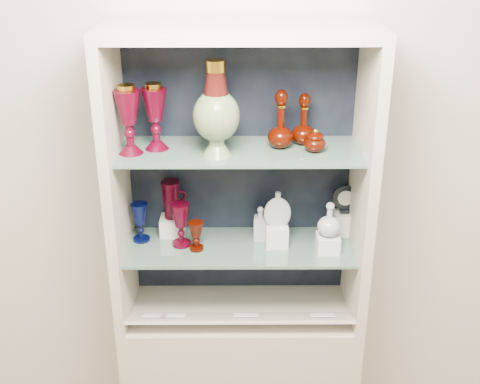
{
  "coord_description": "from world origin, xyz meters",
  "views": [
    {
      "loc": [
        -0.01,
        -0.62,
        2.27
      ],
      "look_at": [
        0.0,
        1.53,
        1.3
      ],
      "focal_mm": 45.0,
      "sensor_mm": 36.0,
      "label": 1
    }
  ],
  "objects_px": {
    "pedestal_lamp_right": "(129,120)",
    "flat_flask": "(278,209)",
    "clear_square_bottle": "(260,223)",
    "pedestal_lamp_left": "(155,117)",
    "ruby_decanter_b": "(304,118)",
    "cobalt_goblet": "(140,222)",
    "ruby_decanter_a": "(281,116)",
    "cameo_medallion": "(345,199)",
    "clear_round_decanter": "(329,220)",
    "ruby_goblet_tall": "(181,225)",
    "enamel_urn": "(216,109)",
    "lidded_bowl": "(315,140)",
    "ruby_goblet_small": "(196,236)",
    "ruby_pitcher": "(171,200)"
  },
  "relations": [
    {
      "from": "flat_flask",
      "to": "ruby_decanter_b",
      "type": "bearing_deg",
      "value": 32.05
    },
    {
      "from": "enamel_urn",
      "to": "flat_flask",
      "type": "distance_m",
      "value": 0.5
    },
    {
      "from": "ruby_decanter_a",
      "to": "ruby_goblet_small",
      "type": "height_order",
      "value": "ruby_decanter_a"
    },
    {
      "from": "pedestal_lamp_left",
      "to": "ruby_decanter_b",
      "type": "relative_size",
      "value": 1.18
    },
    {
      "from": "pedestal_lamp_left",
      "to": "ruby_pitcher",
      "type": "relative_size",
      "value": 1.55
    },
    {
      "from": "ruby_decanter_b",
      "to": "lidded_bowl",
      "type": "height_order",
      "value": "ruby_decanter_b"
    },
    {
      "from": "ruby_decanter_a",
      "to": "cameo_medallion",
      "type": "bearing_deg",
      "value": 16.02
    },
    {
      "from": "cobalt_goblet",
      "to": "clear_square_bottle",
      "type": "xyz_separation_m",
      "value": [
        0.5,
        0.01,
        -0.01
      ]
    },
    {
      "from": "pedestal_lamp_left",
      "to": "ruby_goblet_tall",
      "type": "xyz_separation_m",
      "value": [
        0.08,
        -0.01,
        -0.45
      ]
    },
    {
      "from": "ruby_decanter_b",
      "to": "clear_round_decanter",
      "type": "bearing_deg",
      "value": -45.87
    },
    {
      "from": "enamel_urn",
      "to": "pedestal_lamp_right",
      "type": "bearing_deg",
      "value": 176.1
    },
    {
      "from": "clear_square_bottle",
      "to": "flat_flask",
      "type": "xyz_separation_m",
      "value": [
        0.07,
        -0.05,
        0.09
      ]
    },
    {
      "from": "enamel_urn",
      "to": "flat_flask",
      "type": "bearing_deg",
      "value": 14.62
    },
    {
      "from": "enamel_urn",
      "to": "cameo_medallion",
      "type": "distance_m",
      "value": 0.7
    },
    {
      "from": "ruby_decanter_a",
      "to": "cobalt_goblet",
      "type": "distance_m",
      "value": 0.73
    },
    {
      "from": "cobalt_goblet",
      "to": "cameo_medallion",
      "type": "relative_size",
      "value": 1.31
    },
    {
      "from": "pedestal_lamp_left",
      "to": "ruby_decanter_b",
      "type": "height_order",
      "value": "pedestal_lamp_left"
    },
    {
      "from": "ruby_decanter_a",
      "to": "clear_square_bottle",
      "type": "relative_size",
      "value": 1.73
    },
    {
      "from": "ruby_decanter_a",
      "to": "ruby_goblet_tall",
      "type": "bearing_deg",
      "value": -178.0
    },
    {
      "from": "cobalt_goblet",
      "to": "ruby_goblet_small",
      "type": "bearing_deg",
      "value": -18.7
    },
    {
      "from": "enamel_urn",
      "to": "ruby_decanter_b",
      "type": "xyz_separation_m",
      "value": [
        0.33,
        0.12,
        -0.07
      ]
    },
    {
      "from": "pedestal_lamp_left",
      "to": "lidded_bowl",
      "type": "distance_m",
      "value": 0.61
    },
    {
      "from": "cobalt_goblet",
      "to": "cameo_medallion",
      "type": "distance_m",
      "value": 0.86
    },
    {
      "from": "pedestal_lamp_right",
      "to": "ruby_goblet_tall",
      "type": "distance_m",
      "value": 0.49
    },
    {
      "from": "pedestal_lamp_right",
      "to": "ruby_decanter_a",
      "type": "bearing_deg",
      "value": 5.68
    },
    {
      "from": "pedestal_lamp_left",
      "to": "pedestal_lamp_right",
      "type": "xyz_separation_m",
      "value": [
        -0.09,
        -0.05,
        0.0
      ]
    },
    {
      "from": "ruby_goblet_tall",
      "to": "clear_round_decanter",
      "type": "xyz_separation_m",
      "value": [
        0.6,
        -0.05,
        0.05
      ]
    },
    {
      "from": "cobalt_goblet",
      "to": "pedestal_lamp_right",
      "type": "bearing_deg",
      "value": -89.49
    },
    {
      "from": "ruby_decanter_b",
      "to": "cameo_medallion",
      "type": "relative_size",
      "value": 1.69
    },
    {
      "from": "ruby_goblet_tall",
      "to": "clear_square_bottle",
      "type": "bearing_deg",
      "value": 8.99
    },
    {
      "from": "pedestal_lamp_right",
      "to": "clear_square_bottle",
      "type": "relative_size",
      "value": 1.77
    },
    {
      "from": "ruby_goblet_small",
      "to": "flat_flask",
      "type": "height_order",
      "value": "flat_flask"
    },
    {
      "from": "lidded_bowl",
      "to": "pedestal_lamp_right",
      "type": "bearing_deg",
      "value": -178.96
    },
    {
      "from": "pedestal_lamp_right",
      "to": "flat_flask",
      "type": "distance_m",
      "value": 0.68
    },
    {
      "from": "enamel_urn",
      "to": "cobalt_goblet",
      "type": "height_order",
      "value": "enamel_urn"
    },
    {
      "from": "cameo_medallion",
      "to": "clear_square_bottle",
      "type": "bearing_deg",
      "value": -173.78
    },
    {
      "from": "enamel_urn",
      "to": "flat_flask",
      "type": "relative_size",
      "value": 2.33
    },
    {
      "from": "pedestal_lamp_right",
      "to": "flat_flask",
      "type": "bearing_deg",
      "value": 4.05
    },
    {
      "from": "cobalt_goblet",
      "to": "enamel_urn",
      "type": "bearing_deg",
      "value": -18.01
    },
    {
      "from": "ruby_decanter_a",
      "to": "cameo_medallion",
      "type": "xyz_separation_m",
      "value": [
        0.29,
        0.08,
        -0.38
      ]
    },
    {
      "from": "enamel_urn",
      "to": "clear_round_decanter",
      "type": "height_order",
      "value": "enamel_urn"
    },
    {
      "from": "clear_square_bottle",
      "to": "pedestal_lamp_right",
      "type": "bearing_deg",
      "value": -169.27
    },
    {
      "from": "cobalt_goblet",
      "to": "ruby_decanter_b",
      "type": "bearing_deg",
      "value": 1.32
    },
    {
      "from": "cobalt_goblet",
      "to": "ruby_pitcher",
      "type": "distance_m",
      "value": 0.16
    },
    {
      "from": "pedestal_lamp_right",
      "to": "cameo_medallion",
      "type": "height_order",
      "value": "pedestal_lamp_right"
    },
    {
      "from": "ruby_decanter_b",
      "to": "cobalt_goblet",
      "type": "xyz_separation_m",
      "value": [
        -0.66,
        -0.02,
        -0.44
      ]
    },
    {
      "from": "enamel_urn",
      "to": "clear_square_bottle",
      "type": "xyz_separation_m",
      "value": [
        0.17,
        0.12,
        -0.52
      ]
    },
    {
      "from": "ruby_pitcher",
      "to": "pedestal_lamp_right",
      "type": "bearing_deg",
      "value": -157.28
    },
    {
      "from": "ruby_decanter_b",
      "to": "clear_round_decanter",
      "type": "xyz_separation_m",
      "value": [
        0.11,
        -0.11,
        -0.39
      ]
    },
    {
      "from": "lidded_bowl",
      "to": "cobalt_goblet",
      "type": "xyz_separation_m",
      "value": [
        -0.69,
        0.07,
        -0.38
      ]
    }
  ]
}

